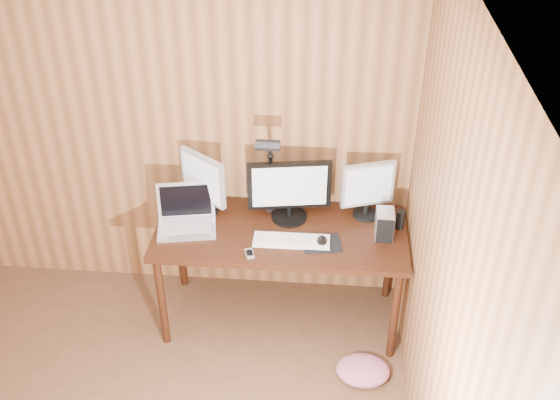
# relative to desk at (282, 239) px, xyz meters

# --- Properties ---
(room_shell) EXTENTS (4.00, 4.00, 4.00)m
(room_shell) POSITION_rel_desk_xyz_m (-0.93, -1.70, 0.62)
(room_shell) COLOR brown
(room_shell) RESTS_ON ground
(desk) EXTENTS (1.60, 0.70, 0.75)m
(desk) POSITION_rel_desk_xyz_m (0.00, 0.00, 0.00)
(desk) COLOR black
(desk) RESTS_ON floor
(monitor_center) EXTENTS (0.53, 0.23, 0.42)m
(monitor_center) POSITION_rel_desk_xyz_m (0.04, 0.08, 0.34)
(monitor_center) COLOR black
(monitor_center) RESTS_ON desk
(monitor_left) EXTENTS (0.32, 0.25, 0.43)m
(monitor_left) POSITION_rel_desk_xyz_m (-0.52, 0.10, 0.35)
(monitor_left) COLOR black
(monitor_left) RESTS_ON desk
(monitor_right) EXTENTS (0.34, 0.17, 0.40)m
(monitor_right) POSITION_rel_desk_xyz_m (0.54, 0.14, 0.33)
(monitor_right) COLOR black
(monitor_right) RESTS_ON desk
(laptop) EXTENTS (0.41, 0.34, 0.26)m
(laptop) POSITION_rel_desk_xyz_m (-0.61, -0.06, 0.19)
(laptop) COLOR silver
(laptop) RESTS_ON desk
(keyboard) EXTENTS (0.48, 0.15, 0.02)m
(keyboard) POSITION_rel_desk_xyz_m (0.08, -0.18, 0.13)
(keyboard) COLOR white
(keyboard) RESTS_ON desk
(mousepad) EXTENTS (0.26, 0.23, 0.00)m
(mousepad) POSITION_rel_desk_xyz_m (0.27, -0.18, 0.12)
(mousepad) COLOR black
(mousepad) RESTS_ON desk
(mouse) EXTENTS (0.07, 0.11, 0.04)m
(mouse) POSITION_rel_desk_xyz_m (0.27, -0.18, 0.14)
(mouse) COLOR black
(mouse) RESTS_ON mousepad
(hard_drive) EXTENTS (0.11, 0.16, 0.18)m
(hard_drive) POSITION_rel_desk_xyz_m (0.65, -0.07, 0.21)
(hard_drive) COLOR silver
(hard_drive) RESTS_ON desk
(phone) EXTENTS (0.07, 0.10, 0.01)m
(phone) POSITION_rel_desk_xyz_m (-0.17, -0.32, 0.13)
(phone) COLOR silver
(phone) RESTS_ON desk
(speaker) EXTENTS (0.05, 0.05, 0.13)m
(speaker) POSITION_rel_desk_xyz_m (0.75, 0.02, 0.19)
(speaker) COLOR black
(speaker) RESTS_ON desk
(desk_lamp) EXTENTS (0.15, 0.21, 0.65)m
(desk_lamp) POSITION_rel_desk_xyz_m (-0.08, 0.08, 0.52)
(desk_lamp) COLOR black
(desk_lamp) RESTS_ON desk
(fabric_pile) EXTENTS (0.37, 0.31, 0.11)m
(fabric_pile) POSITION_rel_desk_xyz_m (0.56, -0.56, -0.57)
(fabric_pile) COLOR #B95973
(fabric_pile) RESTS_ON floor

